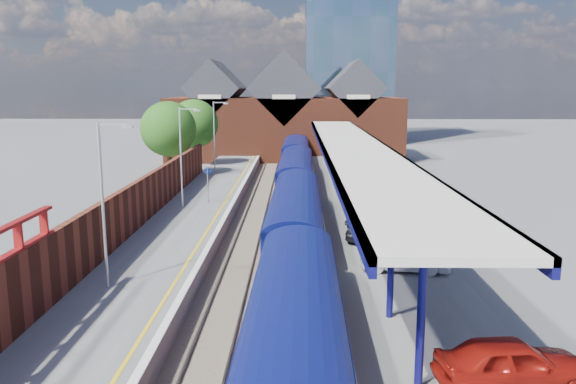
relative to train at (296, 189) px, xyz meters
name	(u,v)px	position (x,y,z in m)	size (l,w,h in m)	color
ground	(278,199)	(-1.49, 6.92, -2.12)	(240.00, 240.00, 0.00)	#5B5B5E
ballast_bed	(273,228)	(-1.49, -3.08, -2.09)	(6.00, 76.00, 0.06)	#473D33
rails	(273,227)	(-1.49, -3.08, -2.00)	(4.51, 76.00, 0.14)	slate
left_platform	(192,221)	(-6.99, -3.08, -1.62)	(5.00, 76.00, 1.00)	#565659
right_platform	(363,222)	(4.51, -3.08, -1.62)	(6.00, 76.00, 1.00)	#565659
coping_left	(227,214)	(-4.64, -3.08, -1.10)	(0.30, 76.00, 0.05)	silver
coping_right	(320,214)	(1.66, -3.08, -1.10)	(0.30, 76.00, 0.05)	silver
yellow_line	(218,214)	(-5.24, -3.08, -1.12)	(0.14, 76.00, 0.01)	yellow
train	(296,189)	(0.00, 0.00, 0.00)	(3.06, 65.94, 3.45)	#0B114E
canopy	(354,148)	(3.99, -1.13, 3.13)	(4.50, 52.00, 4.48)	#0E0D50
lamp_post_b	(106,195)	(-7.86, -17.08, 2.87)	(1.48, 0.18, 7.00)	#A5A8AA
lamp_post_c	(183,151)	(-7.86, -1.08, 2.87)	(1.48, 0.18, 7.00)	#A5A8AA
lamp_post_d	(216,133)	(-7.86, 14.92, 2.87)	(1.48, 0.18, 7.00)	#A5A8AA
platform_sign	(208,179)	(-6.49, 0.92, 0.57)	(0.55, 0.08, 2.50)	#A5A8AA
brick_wall	(123,214)	(-9.59, -9.54, 0.33)	(0.35, 50.00, 3.86)	#5D2718
station_building	(285,117)	(-1.49, 34.92, 3.33)	(30.00, 12.12, 13.78)	#5D2718
glass_tower	(348,20)	(8.51, 56.92, 18.08)	(14.20, 14.20, 40.30)	slate
tree_near	(170,131)	(-11.84, 12.83, 3.23)	(5.20, 5.20, 8.10)	#382314
tree_far	(196,125)	(-10.84, 20.83, 3.23)	(5.20, 5.20, 8.10)	#382314
parked_car_red	(513,363)	(6.16, -25.03, -0.38)	(1.76, 4.37, 1.49)	maroon
parked_car_silver	(404,257)	(5.03, -14.78, -0.46)	(1.41, 4.03, 1.33)	#B4B5BA
parked_car_dark	(389,233)	(5.02, -10.41, -0.45)	(1.88, 4.63, 1.34)	black
parked_car_blue	(381,193)	(6.34, 1.40, -0.52)	(1.99, 4.31, 1.20)	navy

